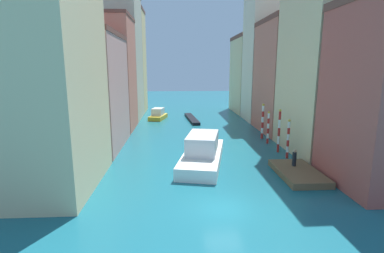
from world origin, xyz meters
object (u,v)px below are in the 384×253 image
waterfront_dock (298,173)px  gondola_black (192,119)px  mooring_pole_1 (279,130)px  vaporetto_white (203,152)px  mooring_pole_3 (263,121)px  mooring_pole_2 (268,127)px  person_on_dock (294,158)px  mooring_pole_0 (288,139)px  motorboat_0 (158,115)px

waterfront_dock → gondola_black: bearing=105.0°
waterfront_dock → gondola_black: (-7.58, 28.26, -0.04)m
mooring_pole_1 → vaporetto_white: 9.43m
mooring_pole_3 → gondola_black: (-8.48, 14.57, -2.15)m
mooring_pole_1 → mooring_pole_2: size_ratio=1.20×
person_on_dock → vaporetto_white: vaporetto_white is taller
mooring_pole_0 → mooring_pole_3: 8.65m
mooring_pole_1 → motorboat_0: size_ratio=0.87×
gondola_black → person_on_dock: bearing=-74.3°
vaporetto_white → motorboat_0: size_ratio=2.02×
mooring_pole_2 → gondola_black: mooring_pole_2 is taller
mooring_pole_1 → gondola_black: size_ratio=0.45×
mooring_pole_2 → mooring_pole_3: bearing=89.2°
mooring_pole_0 → mooring_pole_3: (-0.07, 8.64, 0.29)m
person_on_dock → mooring_pole_3: bearing=86.1°
waterfront_dock → mooring_pole_3: mooring_pole_3 is taller
person_on_dock → mooring_pole_3: 12.68m
mooring_pole_0 → gondola_black: size_ratio=0.38×
person_on_dock → mooring_pole_2: bearing=85.4°
waterfront_dock → mooring_pole_2: (0.86, 11.22, 1.77)m
mooring_pole_0 → gondola_black: 24.81m
waterfront_dock → mooring_pole_2: mooring_pole_2 is taller
waterfront_dock → mooring_pole_3: size_ratio=1.31×
mooring_pole_2 → motorboat_0: 23.43m
mooring_pole_2 → gondola_black: (-8.45, 17.04, -1.81)m
mooring_pole_0 → mooring_pole_1: 2.31m
mooring_pole_1 → waterfront_dock: bearing=-96.3°
vaporetto_white → mooring_pole_1: bearing=20.5°
mooring_pole_3 → vaporetto_white: 13.14m
mooring_pole_2 → mooring_pole_3: 2.49m
mooring_pole_2 → mooring_pole_3: (0.03, 2.47, 0.34)m
mooring_pole_2 → motorboat_0: size_ratio=0.72×
person_on_dock → gondola_black: bearing=105.7°
mooring_pole_0 → gondola_black: bearing=110.2°
mooring_pole_0 → mooring_pole_1: size_ratio=0.85×
mooring_pole_1 → mooring_pole_3: size_ratio=1.03×
mooring_pole_2 → mooring_pole_3: size_ratio=0.86×
person_on_dock → mooring_pole_2: mooring_pole_2 is taller
waterfront_dock → vaporetto_white: size_ratio=0.55×
waterfront_dock → mooring_pole_3: bearing=86.3°
waterfront_dock → person_on_dock: size_ratio=4.05×
mooring_pole_1 → vaporetto_white: (-8.74, -3.28, -1.36)m
mooring_pole_0 → vaporetto_white: size_ratio=0.37×
mooring_pole_0 → mooring_pole_2: 6.18m
vaporetto_white → mooring_pole_0: bearing=6.4°
person_on_dock → waterfront_dock: bearing=-92.5°
mooring_pole_3 → motorboat_0: (-14.57, 15.87, -1.61)m
mooring_pole_3 → mooring_pole_2: bearing=-90.8°
mooring_pole_2 → motorboat_0: mooring_pole_2 is taller
mooring_pole_2 → vaporetto_white: (-8.80, -7.18, -0.96)m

